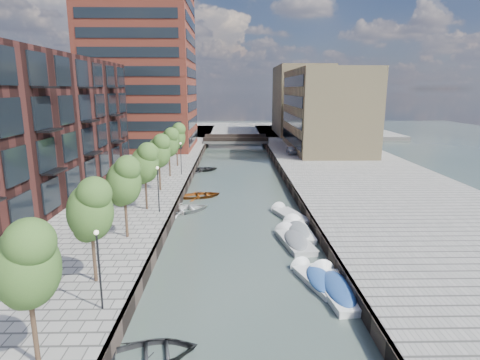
{
  "coord_description": "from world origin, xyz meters",
  "views": [
    {
      "loc": [
        -0.7,
        -10.16,
        11.68
      ],
      "look_at": [
        0.0,
        25.7,
        3.5
      ],
      "focal_mm": 30.0,
      "sensor_mm": 36.0,
      "label": 1
    }
  ],
  "objects_px": {
    "bridge": "(236,140)",
    "tree_1": "(90,208)",
    "tree_2": "(124,180)",
    "motorboat_0": "(335,288)",
    "tree_5": "(169,142)",
    "motorboat_1": "(293,240)",
    "tree_0": "(26,262)",
    "sloop_4": "(202,171)",
    "car": "(291,150)",
    "motorboat_2": "(288,216)",
    "motorboat_4": "(298,230)",
    "tree_6": "(176,135)",
    "tree_3": "(145,162)",
    "sloop_1": "(152,357)",
    "tree_4": "(159,150)",
    "motorboat_3": "(315,278)",
    "sloop_2": "(201,197)",
    "sloop_3": "(184,212)"
  },
  "relations": [
    {
      "from": "bridge",
      "to": "tree_1",
      "type": "xyz_separation_m",
      "value": [
        -8.5,
        -61.0,
        3.92
      ]
    },
    {
      "from": "tree_2",
      "to": "motorboat_0",
      "type": "height_order",
      "value": "tree_2"
    },
    {
      "from": "tree_5",
      "to": "motorboat_1",
      "type": "height_order",
      "value": "tree_5"
    },
    {
      "from": "tree_5",
      "to": "tree_0",
      "type": "bearing_deg",
      "value": -90.0
    },
    {
      "from": "tree_0",
      "to": "sloop_4",
      "type": "xyz_separation_m",
      "value": [
        3.45,
        43.09,
        -5.31
      ]
    },
    {
      "from": "bridge",
      "to": "car",
      "type": "relative_size",
      "value": 3.62
    },
    {
      "from": "motorboat_2",
      "to": "tree_5",
      "type": "bearing_deg",
      "value": 134.01
    },
    {
      "from": "motorboat_1",
      "to": "motorboat_4",
      "type": "relative_size",
      "value": 1.05
    },
    {
      "from": "tree_6",
      "to": "sloop_4",
      "type": "height_order",
      "value": "tree_6"
    },
    {
      "from": "tree_3",
      "to": "tree_6",
      "type": "xyz_separation_m",
      "value": [
        0.0,
        21.0,
        0.0
      ]
    },
    {
      "from": "sloop_4",
      "to": "motorboat_2",
      "type": "distance_m",
      "value": 23.59
    },
    {
      "from": "sloop_1",
      "to": "motorboat_2",
      "type": "xyz_separation_m",
      "value": [
        8.82,
        19.97,
        0.1
      ]
    },
    {
      "from": "tree_3",
      "to": "tree_5",
      "type": "xyz_separation_m",
      "value": [
        0.0,
        14.0,
        0.0
      ]
    },
    {
      "from": "bridge",
      "to": "tree_3",
      "type": "xyz_separation_m",
      "value": [
        -8.5,
        -47.0,
        3.92
      ]
    },
    {
      "from": "bridge",
      "to": "tree_0",
      "type": "distance_m",
      "value": 68.64
    },
    {
      "from": "tree_0",
      "to": "sloop_1",
      "type": "relative_size",
      "value": 1.44
    },
    {
      "from": "bridge",
      "to": "tree_4",
      "type": "xyz_separation_m",
      "value": [
        -8.5,
        -40.0,
        3.92
      ]
    },
    {
      "from": "tree_5",
      "to": "motorboat_3",
      "type": "xyz_separation_m",
      "value": [
        12.93,
        -26.37,
        -5.13
      ]
    },
    {
      "from": "tree_4",
      "to": "sloop_4",
      "type": "relative_size",
      "value": 1.29
    },
    {
      "from": "bridge",
      "to": "tree_1",
      "type": "bearing_deg",
      "value": -97.93
    },
    {
      "from": "tree_6",
      "to": "motorboat_4",
      "type": "bearing_deg",
      "value": -61.92
    },
    {
      "from": "sloop_4",
      "to": "motorboat_2",
      "type": "xyz_separation_m",
      "value": [
        9.56,
        -21.56,
        0.1
      ]
    },
    {
      "from": "tree_3",
      "to": "tree_6",
      "type": "bearing_deg",
      "value": 90.0
    },
    {
      "from": "tree_0",
      "to": "tree_1",
      "type": "height_order",
      "value": "same"
    },
    {
      "from": "bridge",
      "to": "tree_1",
      "type": "height_order",
      "value": "tree_1"
    },
    {
      "from": "tree_1",
      "to": "sloop_2",
      "type": "bearing_deg",
      "value": 78.74
    },
    {
      "from": "tree_0",
      "to": "tree_3",
      "type": "xyz_separation_m",
      "value": [
        0.0,
        21.0,
        0.0
      ]
    },
    {
      "from": "sloop_2",
      "to": "motorboat_3",
      "type": "height_order",
      "value": "motorboat_3"
    },
    {
      "from": "tree_0",
      "to": "motorboat_4",
      "type": "height_order",
      "value": "tree_0"
    },
    {
      "from": "tree_5",
      "to": "sloop_2",
      "type": "distance_m",
      "value": 9.36
    },
    {
      "from": "motorboat_1",
      "to": "car",
      "type": "distance_m",
      "value": 38.03
    },
    {
      "from": "tree_3",
      "to": "motorboat_2",
      "type": "xyz_separation_m",
      "value": [
        13.01,
        0.53,
        -5.21
      ]
    },
    {
      "from": "tree_1",
      "to": "sloop_4",
      "type": "xyz_separation_m",
      "value": [
        3.45,
        36.09,
        -5.31
      ]
    },
    {
      "from": "tree_4",
      "to": "motorboat_0",
      "type": "relative_size",
      "value": 1.08
    },
    {
      "from": "motorboat_4",
      "to": "car",
      "type": "distance_m",
      "value": 35.68
    },
    {
      "from": "tree_3",
      "to": "sloop_3",
      "type": "xyz_separation_m",
      "value": [
        3.1,
        2.12,
        -5.31
      ]
    },
    {
      "from": "motorboat_2",
      "to": "motorboat_3",
      "type": "relative_size",
      "value": 1.11
    },
    {
      "from": "tree_0",
      "to": "tree_4",
      "type": "xyz_separation_m",
      "value": [
        0.0,
        28.0,
        0.0
      ]
    },
    {
      "from": "tree_2",
      "to": "sloop_3",
      "type": "xyz_separation_m",
      "value": [
        3.1,
        9.12,
        -5.31
      ]
    },
    {
      "from": "motorboat_2",
      "to": "sloop_4",
      "type": "bearing_deg",
      "value": 113.91
    },
    {
      "from": "tree_4",
      "to": "motorboat_1",
      "type": "height_order",
      "value": "tree_4"
    },
    {
      "from": "sloop_4",
      "to": "motorboat_0",
      "type": "bearing_deg",
      "value": 175.12
    },
    {
      "from": "tree_1",
      "to": "sloop_1",
      "type": "height_order",
      "value": "tree_1"
    },
    {
      "from": "tree_1",
      "to": "bridge",
      "type": "bearing_deg",
      "value": 82.07
    },
    {
      "from": "sloop_3",
      "to": "car",
      "type": "bearing_deg",
      "value": -51.0
    },
    {
      "from": "tree_0",
      "to": "tree_1",
      "type": "bearing_deg",
      "value": 90.0
    },
    {
      "from": "tree_0",
      "to": "motorboat_3",
      "type": "bearing_deg",
      "value": 33.7
    },
    {
      "from": "bridge",
      "to": "tree_0",
      "type": "height_order",
      "value": "tree_0"
    },
    {
      "from": "motorboat_3",
      "to": "sloop_2",
      "type": "bearing_deg",
      "value": 113.36
    },
    {
      "from": "tree_0",
      "to": "tree_5",
      "type": "relative_size",
      "value": 1.0
    }
  ]
}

